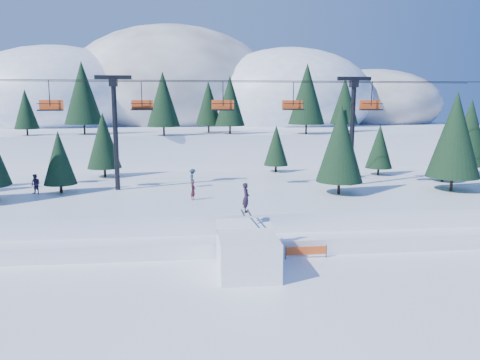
{
  "coord_description": "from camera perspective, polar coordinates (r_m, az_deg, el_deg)",
  "views": [
    {
      "loc": [
        -2.41,
        -25.11,
        10.39
      ],
      "look_at": [
        0.97,
        6.0,
        5.2
      ],
      "focal_mm": 35.0,
      "sensor_mm": 36.0,
      "label": 1
    }
  ],
  "objects": [
    {
      "name": "chairlift",
      "position": [
        43.27,
        -2.31,
        7.99
      ],
      "size": [
        46.49,
        3.21,
        10.28
      ],
      "color": "black",
      "rests_on": "mid_shelf"
    },
    {
      "name": "banner_near",
      "position": [
        32.12,
        8.08,
        -8.54
      ],
      "size": [
        2.86,
        0.11,
        0.9
      ],
      "color": "black",
      "rests_on": "ground"
    },
    {
      "name": "mountain_ridge",
      "position": [
        98.5,
        -7.86,
        8.89
      ],
      "size": [
        119.0,
        61.13,
        26.46
      ],
      "color": "white",
      "rests_on": "ground"
    },
    {
      "name": "distant_skiers",
      "position": [
        43.42,
        -8.21,
        -0.02
      ],
      "size": [
        29.32,
        8.36,
        1.76
      ],
      "color": "#1E2F42",
      "rests_on": "mid_shelf"
    },
    {
      "name": "jump_kicker",
      "position": [
        29.08,
        0.88,
        -8.75
      ],
      "size": [
        3.54,
        4.83,
        5.38
      ],
      "color": "white",
      "rests_on": "ground"
    },
    {
      "name": "berm",
      "position": [
        34.63,
        -1.97,
        -7.1
      ],
      "size": [
        70.0,
        6.0,
        1.1
      ],
      "primitive_type": "cube",
      "color": "white",
      "rests_on": "ground"
    },
    {
      "name": "ground",
      "position": [
        27.28,
        -0.68,
        -12.97
      ],
      "size": [
        160.0,
        160.0,
        0.0
      ],
      "primitive_type": "plane",
      "color": "white",
      "rests_on": "ground"
    },
    {
      "name": "banner_far",
      "position": [
        35.16,
        14.02,
        -7.14
      ],
      "size": [
        2.71,
        0.97,
        0.9
      ],
      "color": "black",
      "rests_on": "ground"
    },
    {
      "name": "conifer_stand",
      "position": [
        43.03,
        -2.11,
        4.85
      ],
      "size": [
        62.44,
        17.87,
        9.5
      ],
      "color": "black",
      "rests_on": "mid_shelf"
    },
    {
      "name": "mid_shelf",
      "position": [
        44.13,
        -2.94,
        -2.55
      ],
      "size": [
        70.0,
        22.0,
        2.5
      ],
      "primitive_type": "cube",
      "color": "white",
      "rests_on": "ground"
    }
  ]
}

